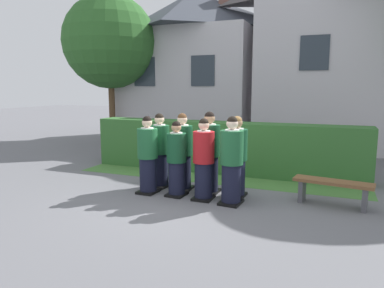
{
  "coord_description": "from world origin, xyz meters",
  "views": [
    {
      "loc": [
        2.64,
        -6.37,
        2.17
      ],
      "look_at": [
        0.0,
        0.23,
        1.05
      ],
      "focal_mm": 33.39,
      "sensor_mm": 36.0,
      "label": 1
    }
  ],
  "objects": [
    {
      "name": "hedge",
      "position": [
        0.0,
        2.36,
        0.65
      ],
      "size": [
        7.04,
        0.7,
        1.31
      ],
      "color": "#33662D",
      "rests_on": "ground"
    },
    {
      "name": "student_front_row_0",
      "position": [
        -0.89,
        0.0,
        0.76
      ],
      "size": [
        0.42,
        0.51,
        1.61
      ],
      "color": "black",
      "rests_on": "ground"
    },
    {
      "name": "school_building_annex",
      "position": [
        3.57,
        7.5,
        3.83
      ],
      "size": [
        7.7,
        3.29,
        7.46
      ],
      "color": "silver",
      "rests_on": "ground"
    },
    {
      "name": "student_rear_row_0",
      "position": [
        -0.87,
        0.51,
        0.78
      ],
      "size": [
        0.42,
        0.53,
        1.63
      ],
      "color": "black",
      "rests_on": "ground"
    },
    {
      "name": "lawn_strip",
      "position": [
        0.0,
        1.56,
        0.0
      ],
      "size": [
        7.04,
        0.9,
        0.01
      ],
      "primitive_type": "cube",
      "color": "#477A38",
      "rests_on": "ground"
    },
    {
      "name": "student_front_row_3",
      "position": [
        0.91,
        -0.05,
        0.79
      ],
      "size": [
        0.43,
        0.5,
        1.66
      ],
      "color": "black",
      "rests_on": "ground"
    },
    {
      "name": "oak_tree_left",
      "position": [
        -5.62,
        5.69,
        3.93
      ],
      "size": [
        3.6,
        3.6,
        5.74
      ],
      "color": "brown",
      "rests_on": "ground"
    },
    {
      "name": "student_rear_row_3",
      "position": [
        0.87,
        0.43,
        0.77
      ],
      "size": [
        0.42,
        0.52,
        1.63
      ],
      "color": "black",
      "rests_on": "ground"
    },
    {
      "name": "student_rear_row_2",
      "position": [
        0.29,
        0.46,
        0.81
      ],
      "size": [
        0.44,
        0.53,
        1.7
      ],
      "color": "black",
      "rests_on": "ground"
    },
    {
      "name": "ground_plane",
      "position": [
        0.0,
        0.0,
        0.0
      ],
      "size": [
        60.0,
        60.0,
        0.0
      ],
      "primitive_type": "plane",
      "color": "slate"
    },
    {
      "name": "student_rear_row_1",
      "position": [
        -0.32,
        0.47,
        0.79
      ],
      "size": [
        0.43,
        0.48,
        1.65
      ],
      "color": "black",
      "rests_on": "ground"
    },
    {
      "name": "student_in_red_blazer",
      "position": [
        0.33,
        0.01,
        0.76
      ],
      "size": [
        0.42,
        0.46,
        1.6
      ],
      "color": "black",
      "rests_on": "ground"
    },
    {
      "name": "student_front_row_1",
      "position": [
        -0.26,
        0.04,
        0.72
      ],
      "size": [
        0.4,
        0.49,
        1.52
      ],
      "color": "black",
      "rests_on": "ground"
    },
    {
      "name": "school_building_main",
      "position": [
        -3.1,
        8.04,
        3.13
      ],
      "size": [
        5.67,
        4.19,
        6.1
      ],
      "color": "silver",
      "rests_on": "ground"
    },
    {
      "name": "wooden_bench",
      "position": [
        2.69,
        0.53,
        0.35
      ],
      "size": [
        1.44,
        0.57,
        0.48
      ],
      "color": "brown",
      "rests_on": "ground"
    }
  ]
}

